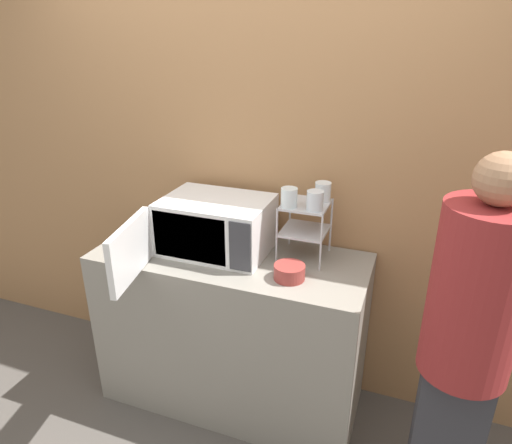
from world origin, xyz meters
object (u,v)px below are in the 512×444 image
(glass_back_right, at_px, (323,192))
(person, at_px, (467,336))
(dish_rack, at_px, (305,219))
(glass_front_right, at_px, (315,200))
(microwave, at_px, (213,226))
(bowl, at_px, (289,272))
(glass_front_left, at_px, (289,197))

(glass_back_right, height_order, person, person)
(dish_rack, height_order, person, person)
(dish_rack, bearing_deg, glass_back_right, 46.79)
(glass_back_right, xyz_separation_m, person, (0.70, -0.50, -0.34))
(dish_rack, height_order, glass_back_right, glass_back_right)
(dish_rack, relative_size, glass_front_right, 3.11)
(microwave, height_order, glass_front_right, glass_front_right)
(bowl, bearing_deg, microwave, 162.88)
(microwave, height_order, glass_front_left, glass_front_left)
(bowl, bearing_deg, person, -13.39)
(glass_front_right, distance_m, bowl, 0.36)
(glass_front_right, relative_size, person, 0.06)
(glass_front_left, bearing_deg, bowl, -70.31)
(bowl, bearing_deg, glass_front_left, 109.69)
(glass_front_right, bearing_deg, microwave, -176.26)
(microwave, relative_size, person, 0.50)
(glass_front_left, xyz_separation_m, glass_front_right, (0.13, 0.00, 0.00))
(glass_back_right, xyz_separation_m, bowl, (-0.07, -0.32, -0.31))
(dish_rack, xyz_separation_m, glass_back_right, (0.07, 0.07, 0.13))
(microwave, xyz_separation_m, glass_front_right, (0.53, 0.03, 0.20))
(microwave, relative_size, glass_front_left, 8.74)
(dish_rack, xyz_separation_m, person, (0.77, -0.43, -0.21))
(glass_front_left, relative_size, glass_back_right, 1.00)
(microwave, bearing_deg, bowl, -17.12)
(dish_rack, height_order, glass_front_left, glass_front_left)
(microwave, bearing_deg, person, -14.80)
(bowl, distance_m, person, 0.79)
(glass_front_left, bearing_deg, dish_rack, 46.54)
(glass_back_right, bearing_deg, glass_front_left, -133.34)
(glass_front_right, bearing_deg, dish_rack, 131.93)
(dish_rack, distance_m, person, 0.90)
(person, bearing_deg, glass_front_left, 156.73)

